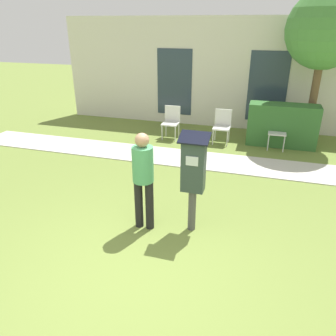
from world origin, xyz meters
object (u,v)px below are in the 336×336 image
Objects in this scene: outdoor_chair_left at (171,120)px; outdoor_chair_right at (278,128)px; outdoor_chair_middle at (222,124)px; person_standing at (143,174)px; parking_meter at (193,171)px.

outdoor_chair_right is (2.84, -0.01, 0.00)m from outdoor_chair_left.
outdoor_chair_right is (1.42, -0.01, 0.00)m from outdoor_chair_middle.
outdoor_chair_middle is at bearing -9.72° from outdoor_chair_left.
outdoor_chair_left is 1.42m from outdoor_chair_middle.
person_standing is 4.85m from outdoor_chair_right.
parking_meter is at bearing -79.72° from outdoor_chair_left.
outdoor_chair_middle is (-0.14, 4.26, -0.49)m from parking_meter.
parking_meter is 1.77× the size of outdoor_chair_middle.
person_standing is at bearing -113.11° from outdoor_chair_middle.
parking_meter is at bearing -91.34° from outdoor_chair_right.
parking_meter reaches higher than outdoor_chair_middle.
parking_meter reaches higher than person_standing.
outdoor_chair_left is 1.00× the size of outdoor_chair_right.
outdoor_chair_right is at bearing -10.04° from outdoor_chair_left.
parking_meter is 0.76m from person_standing.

